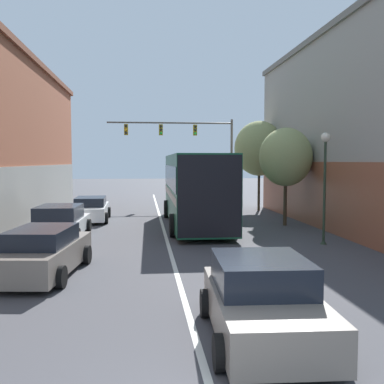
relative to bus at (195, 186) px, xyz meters
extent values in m
cube|color=silver|center=(-1.64, -1.44, -1.98)|extent=(0.14, 45.27, 0.01)
cube|color=#9E998E|center=(-8.19, -1.34, -0.49)|extent=(0.24, 29.30, 3.01)
cube|color=#995138|center=(5.91, -4.00, -0.39)|extent=(0.24, 24.86, 3.20)
cube|color=#145133|center=(0.00, 0.02, -0.10)|extent=(2.65, 10.76, 3.32)
cube|color=black|center=(0.00, 0.02, 0.50)|extent=(2.70, 10.55, 1.06)
cube|color=beige|center=(0.00, 0.02, -0.37)|extent=(2.69, 10.66, 0.33)
cube|color=black|center=(-0.05, -5.33, -0.10)|extent=(2.49, 0.08, 3.19)
cylinder|color=black|center=(-1.27, 3.36, -1.49)|extent=(0.31, 1.00, 1.00)
cylinder|color=black|center=(1.33, 3.34, -1.49)|extent=(0.31, 1.00, 1.00)
cylinder|color=black|center=(-1.33, -3.30, -1.49)|extent=(0.31, 1.00, 1.00)
cylinder|color=black|center=(1.27, -3.32, -1.49)|extent=(0.31, 1.00, 1.00)
cube|color=slate|center=(-0.42, -14.49, -1.47)|extent=(1.96, 3.97, 0.72)
cube|color=black|center=(-0.41, -14.25, -0.82)|extent=(1.74, 2.10, 0.57)
cylinder|color=black|center=(-1.30, -13.24, -1.70)|extent=(0.24, 0.59, 0.58)
cylinder|color=black|center=(0.56, -13.32, -1.70)|extent=(0.24, 0.59, 0.58)
cylinder|color=black|center=(-1.40, -15.65, -1.70)|extent=(0.24, 0.59, 0.58)
cylinder|color=black|center=(0.46, -15.73, -1.70)|extent=(0.24, 0.59, 0.58)
cube|color=silver|center=(-5.43, 2.48, -1.48)|extent=(1.77, 4.43, 0.68)
cube|color=black|center=(-5.42, 2.26, -0.91)|extent=(1.58, 2.32, 0.46)
cylinder|color=black|center=(-6.32, 3.82, -1.69)|extent=(0.24, 0.61, 0.60)
cylinder|color=black|center=(-4.60, 3.87, -1.69)|extent=(0.24, 0.61, 0.60)
cylinder|color=black|center=(-6.25, 1.10, -1.69)|extent=(0.24, 0.61, 0.60)
cylinder|color=black|center=(-4.53, 1.14, -1.69)|extent=(0.24, 0.61, 0.60)
cube|color=silver|center=(-6.12, -2.79, -1.53)|extent=(1.98, 4.59, 0.60)
cube|color=black|center=(-6.13, -3.02, -0.92)|extent=(1.76, 2.42, 0.61)
cylinder|color=black|center=(-7.01, -1.35, -1.70)|extent=(0.24, 0.59, 0.58)
cylinder|color=black|center=(-5.12, -1.42, -1.70)|extent=(0.24, 0.59, 0.58)
cylinder|color=black|center=(-7.11, -4.16, -1.70)|extent=(0.24, 0.59, 0.58)
cylinder|color=black|center=(-5.23, -4.23, -1.70)|extent=(0.24, 0.59, 0.58)
cube|color=slate|center=(-5.37, -9.33, -1.46)|extent=(2.10, 4.55, 0.74)
cube|color=black|center=(-5.39, -9.54, -0.84)|extent=(1.74, 2.44, 0.48)
cylinder|color=black|center=(-6.05, -7.88, -1.69)|extent=(0.29, 0.61, 0.59)
cylinder|color=black|center=(-4.38, -8.07, -1.69)|extent=(0.29, 0.61, 0.59)
cylinder|color=black|center=(-4.69, -10.77, -1.69)|extent=(0.29, 0.61, 0.59)
cylinder|color=#514C47|center=(4.05, 11.19, 1.20)|extent=(0.18, 0.18, 6.38)
cylinder|color=#514C47|center=(-0.59, 11.19, 4.09)|extent=(9.28, 0.12, 0.12)
cube|color=#9E8419|center=(1.27, 11.19, 3.57)|extent=(0.28, 0.24, 0.80)
sphere|color=black|center=(1.27, 11.04, 3.82)|extent=(0.18, 0.18, 0.18)
sphere|color=black|center=(1.27, 11.04, 3.57)|extent=(0.18, 0.18, 0.18)
sphere|color=green|center=(1.27, 11.04, 3.32)|extent=(0.18, 0.18, 0.18)
cube|color=#9E8419|center=(-1.28, 11.19, 3.57)|extent=(0.28, 0.24, 0.80)
sphere|color=black|center=(-1.28, 11.04, 3.82)|extent=(0.18, 0.18, 0.18)
sphere|color=black|center=(-1.28, 11.04, 3.57)|extent=(0.18, 0.18, 0.18)
sphere|color=green|center=(-1.28, 11.04, 3.32)|extent=(0.18, 0.18, 0.18)
cube|color=#9E8419|center=(-3.83, 11.19, 3.57)|extent=(0.28, 0.24, 0.80)
sphere|color=black|center=(-3.83, 11.04, 3.82)|extent=(0.18, 0.18, 0.18)
sphere|color=orange|center=(-3.83, 11.04, 3.57)|extent=(0.18, 0.18, 0.18)
sphere|color=black|center=(-3.83, 11.04, 3.32)|extent=(0.18, 0.18, 0.18)
cone|color=#233323|center=(4.40, -5.59, -1.89)|extent=(0.26, 0.26, 0.20)
cylinder|color=#233323|center=(4.40, -5.59, 0.02)|extent=(0.10, 0.10, 4.02)
sphere|color=#EFE5CC|center=(4.40, -5.59, 2.16)|extent=(0.37, 0.37, 0.37)
cylinder|color=#3D2D1E|center=(4.51, -0.41, -0.83)|extent=(0.18, 0.18, 2.32)
ellipsoid|color=#99A366|center=(4.51, -0.41, 1.46)|extent=(2.66, 2.39, 2.92)
cylinder|color=#3D2D1E|center=(4.92, 6.37, -0.64)|extent=(0.16, 0.16, 2.69)
ellipsoid|color=#99A366|center=(4.92, 6.37, 2.08)|extent=(3.23, 2.91, 3.56)
camera|label=1|loc=(-2.56, -22.28, 1.24)|focal=42.00mm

